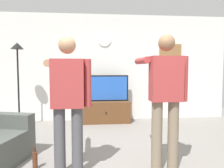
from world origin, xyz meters
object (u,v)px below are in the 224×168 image
Objects in this scene: wall_clock at (104,40)px; framed_picture at (170,56)px; person_standing_nearer_couch at (165,95)px; beverage_bottle at (35,160)px; tv_stand at (105,112)px; person_standing_nearer_lamp at (68,98)px; floor_lamp at (18,67)px; television at (105,88)px.

framed_picture is (1.73, 0.00, -0.40)m from wall_clock.
person_standing_nearer_couch is 5.84× the size of beverage_bottle.
framed_picture is 4.21m from beverage_bottle.
wall_clock is at bearing 90.00° from tv_stand.
person_standing_nearer_lamp is 1.23m from person_standing_nearer_couch.
framed_picture is 0.34× the size of floor_lamp.
person_standing_nearer_lamp is (-2.37, -2.91, -0.68)m from framed_picture.
tv_stand is 2.26m from floor_lamp.
tv_stand is 1.81m from wall_clock.
framed_picture is (1.73, 0.30, 1.39)m from tv_stand.
tv_stand is 2.78m from person_standing_nearer_lamp.
framed_picture is 3.18m from person_standing_nearer_couch.
person_standing_nearer_couch is at bearing -111.51° from framed_picture.
beverage_bottle is at bearing -112.12° from wall_clock.
framed_picture reaches higher than floor_lamp.
floor_lamp is 1.10× the size of person_standing_nearer_lamp.
floor_lamp is at bearing 112.11° from beverage_bottle.
tv_stand is 3.68× the size of wall_clock.
beverage_bottle is (0.85, -2.10, -1.23)m from floor_lamp.
floor_lamp reaches higher than tv_stand.
floor_lamp is (-1.95, -0.32, 1.09)m from tv_stand.
tv_stand is at bearing 102.86° from person_standing_nearer_couch.
floor_lamp reaches higher than beverage_bottle.
beverage_bottle is (-1.10, -2.71, -1.93)m from wall_clock.
person_standing_nearer_couch is (-1.14, -2.89, -0.65)m from framed_picture.
television is 2.79m from beverage_bottle.
beverage_bottle is at bearing -114.48° from tv_stand.
beverage_bottle is (-0.46, 0.19, -0.85)m from person_standing_nearer_lamp.
television is 1.23m from wall_clock.
floor_lamp reaches higher than person_standing_nearer_lamp.
tv_stand is 2.66m from beverage_bottle.
floor_lamp reaches higher than television.
framed_picture is at bearing 68.49° from person_standing_nearer_couch.
tv_stand is 2.77m from person_standing_nearer_couch.
person_standing_nearer_lamp is at bearing -102.42° from wall_clock.
tv_stand is 0.69× the size of person_standing_nearer_lamp.
person_standing_nearer_lamp is (-0.64, -2.66, 0.13)m from television.
person_standing_nearer_couch is 1.92m from beverage_bottle.
television is 0.66× the size of person_standing_nearer_lamp.
tv_stand reaches higher than beverage_bottle.
wall_clock reaches higher than person_standing_nearer_couch.
person_standing_nearer_couch is at bearing 0.53° from person_standing_nearer_lamp.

